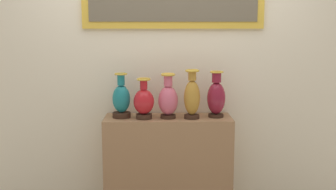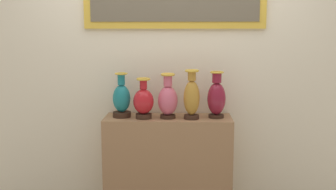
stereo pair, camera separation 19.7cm
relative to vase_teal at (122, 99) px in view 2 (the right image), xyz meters
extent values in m
cube|color=#99704C|center=(0.40, 0.01, -0.63)|extent=(1.09, 0.36, 0.96)
cube|color=beige|center=(0.40, 0.25, 0.26)|extent=(3.82, 0.10, 2.75)
cylinder|color=#382319|center=(0.00, 0.00, -0.13)|extent=(0.16, 0.16, 0.04)
ellipsoid|color=#19727A|center=(0.00, 0.00, 0.01)|extent=(0.15, 0.15, 0.23)
cylinder|color=#19727A|center=(0.00, 0.00, 0.17)|extent=(0.06, 0.06, 0.10)
torus|color=gold|center=(0.00, 0.00, 0.22)|extent=(0.11, 0.11, 0.01)
cylinder|color=#382319|center=(0.19, -0.05, -0.13)|extent=(0.14, 0.14, 0.04)
ellipsoid|color=red|center=(0.19, -0.05, -0.01)|extent=(0.17, 0.17, 0.21)
cylinder|color=red|center=(0.19, -0.05, 0.14)|extent=(0.06, 0.06, 0.08)
torus|color=gold|center=(0.19, -0.05, 0.18)|extent=(0.12, 0.12, 0.02)
cylinder|color=#382319|center=(0.40, -0.03, -0.14)|extent=(0.13, 0.13, 0.03)
ellipsoid|color=#CC5972|center=(0.40, -0.03, 0.00)|extent=(0.17, 0.17, 0.24)
cylinder|color=#CC5972|center=(0.40, -0.03, 0.17)|extent=(0.07, 0.07, 0.10)
torus|color=gold|center=(0.40, -0.03, 0.22)|extent=(0.12, 0.12, 0.02)
cylinder|color=#382319|center=(0.59, -0.05, -0.14)|extent=(0.13, 0.13, 0.03)
ellipsoid|color=#B27F2D|center=(0.59, -0.05, 0.02)|extent=(0.13, 0.13, 0.29)
cylinder|color=#B27F2D|center=(0.59, -0.05, 0.21)|extent=(0.07, 0.07, 0.08)
torus|color=gold|center=(0.59, -0.05, 0.25)|extent=(0.12, 0.12, 0.02)
cylinder|color=#382319|center=(0.81, 0.00, -0.14)|extent=(0.13, 0.13, 0.03)
ellipsoid|color=maroon|center=(0.81, 0.00, 0.01)|extent=(0.16, 0.16, 0.27)
cylinder|color=maroon|center=(0.81, 0.00, 0.19)|extent=(0.08, 0.08, 0.09)
torus|color=gold|center=(0.81, 0.00, 0.24)|extent=(0.12, 0.12, 0.01)
camera|label=1|loc=(0.32, -3.42, 0.59)|focal=43.87mm
camera|label=2|loc=(0.51, -3.42, 0.59)|focal=43.87mm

